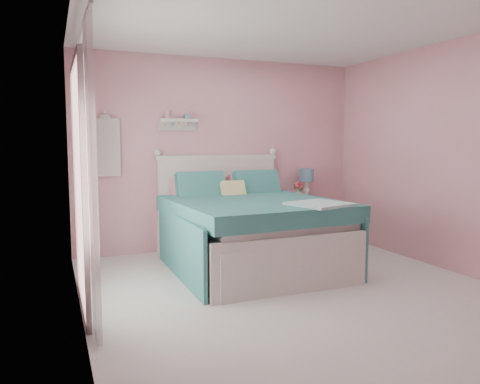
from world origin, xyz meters
TOP-DOWN VIEW (x-y plane):
  - floor at (0.00, 0.00)m, footprint 4.50×4.50m
  - room_shell at (0.00, 0.00)m, footprint 4.50×4.50m
  - bed at (-0.07, 1.14)m, footprint 1.86×2.27m
  - nightstand at (1.15, 2.00)m, footprint 0.46×0.46m
  - table_lamp at (1.24, 2.06)m, footprint 0.21×0.21m
  - vase at (1.08, 1.99)m, footprint 0.16×0.16m
  - teacup at (1.08, 1.89)m, footprint 0.13×0.13m
  - roses at (1.07, 1.98)m, footprint 0.14×0.11m
  - wall_shelf at (-0.63, 2.19)m, footprint 0.50×0.15m
  - hanging_dress at (-1.55, 2.18)m, footprint 0.34×0.03m
  - french_door at (-1.97, 0.40)m, footprint 0.04×1.32m
  - curtain_near at (-1.92, -0.34)m, footprint 0.04×0.40m
  - curtain_far at (-1.92, 1.14)m, footprint 0.04×0.40m

SIDE VIEW (x-z plane):
  - floor at x=0.00m, z-range 0.00..0.00m
  - nightstand at x=1.15m, z-range 0.00..0.67m
  - bed at x=-0.07m, z-range -0.22..1.07m
  - teacup at x=1.08m, z-range 0.67..0.75m
  - vase at x=1.08m, z-range 0.67..0.81m
  - roses at x=1.07m, z-range 0.79..0.91m
  - table_lamp at x=1.24m, z-range 0.75..1.16m
  - french_door at x=-1.97m, z-range -0.01..2.15m
  - curtain_near at x=-1.92m, z-range 0.02..2.34m
  - curtain_far at x=-1.92m, z-range 0.02..2.34m
  - hanging_dress at x=-1.55m, z-range 1.04..1.76m
  - room_shell at x=0.00m, z-range -0.67..3.83m
  - wall_shelf at x=-0.63m, z-range 1.61..1.86m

